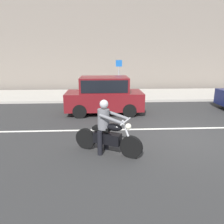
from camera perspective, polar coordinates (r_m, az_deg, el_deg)
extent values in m
plane|color=#2D2D2D|center=(8.05, 18.99, -6.34)|extent=(80.00, 80.00, 0.00)
cube|color=#A8A399|center=(15.46, 8.10, 4.61)|extent=(40.00, 4.40, 0.14)
cube|color=slate|center=(19.00, 6.75, 27.10)|extent=(40.00, 1.40, 13.67)
cube|color=silver|center=(8.71, 14.54, -4.33)|extent=(18.00, 0.14, 0.01)
cylinder|color=black|center=(6.07, 5.16, -9.28)|extent=(0.63, 0.41, 0.65)
cylinder|color=black|center=(6.67, -7.04, -7.07)|extent=(0.63, 0.41, 0.65)
cylinder|color=silver|center=(5.97, 4.16, -5.90)|extent=(0.35, 0.22, 0.79)
cube|color=black|center=(6.28, -1.25, -6.99)|extent=(0.85, 0.63, 0.32)
ellipsoid|color=black|center=(6.06, 0.61, -4.07)|extent=(0.54, 0.44, 0.22)
cube|color=black|center=(6.26, -2.75, -4.43)|extent=(0.57, 0.45, 0.10)
cylinder|color=silver|center=(5.87, 3.67, -2.48)|extent=(0.36, 0.64, 0.04)
sphere|color=silver|center=(5.89, 4.38, -3.87)|extent=(0.17, 0.17, 0.17)
cylinder|color=silver|center=(6.58, -3.00, -7.07)|extent=(0.65, 0.39, 0.07)
cylinder|color=black|center=(6.22, -3.23, -8.32)|extent=(0.20, 0.20, 0.71)
cylinder|color=black|center=(6.54, -1.59, -7.07)|extent=(0.20, 0.20, 0.71)
cylinder|color=slate|center=(6.14, -2.28, -1.91)|extent=(0.46, 0.46, 0.59)
cylinder|color=slate|center=(5.78, -0.26, -1.93)|extent=(0.66, 0.41, 0.24)
cylinder|color=slate|center=(6.17, 1.46, -0.85)|extent=(0.66, 0.41, 0.24)
sphere|color=tan|center=(6.03, -2.16, 1.85)|extent=(0.20, 0.20, 0.20)
sphere|color=#B7B7BC|center=(6.02, -2.16, 2.13)|extent=(0.25, 0.25, 0.25)
cube|color=maroon|center=(10.52, -2.07, 3.15)|extent=(3.70, 1.70, 0.84)
cube|color=maroon|center=(10.39, -2.11, 7.37)|extent=(2.29, 1.56, 0.72)
cube|color=black|center=(10.39, -2.11, 7.37)|extent=(2.11, 1.59, 0.58)
cylinder|color=black|center=(10.67, 4.12, 1.43)|extent=(0.64, 1.76, 0.64)
cylinder|color=black|center=(10.64, -8.24, 1.26)|extent=(0.64, 1.76, 0.64)
cylinder|color=gray|center=(15.41, 1.82, 9.41)|extent=(0.08, 0.08, 2.36)
cube|color=#1959B2|center=(15.31, 1.86, 12.86)|extent=(0.44, 0.03, 0.44)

